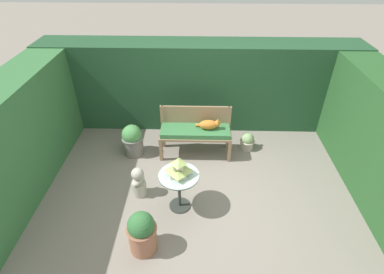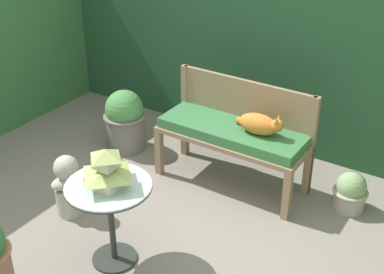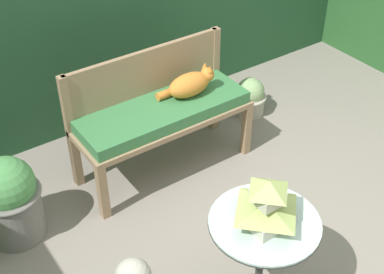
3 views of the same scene
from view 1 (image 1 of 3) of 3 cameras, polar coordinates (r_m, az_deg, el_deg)
name	(u,v)px [view 1 (image 1 of 3)]	position (r m, az deg, el deg)	size (l,w,h in m)	color
ground	(198,194)	(4.99, 1.12, -10.88)	(30.00, 30.00, 0.00)	gray
foliage_hedge_back	(200,85)	(6.35, 1.46, 9.94)	(6.40, 0.75, 1.78)	#234C2D
foliage_hedge_left	(13,143)	(5.34, -30.98, -0.97)	(0.70, 3.50, 1.76)	#38703D
garden_bench	(195,133)	(5.51, 0.64, 0.81)	(1.31, 0.48, 0.57)	#937556
bench_backrest	(196,118)	(5.60, 0.69, 3.61)	(1.31, 0.06, 0.91)	#937556
cat	(209,125)	(5.42, 3.25, 2.38)	(0.45, 0.19, 0.21)	orange
patio_table	(179,182)	(4.46, -2.48, -8.59)	(0.60, 0.60, 0.65)	#2D332D
pagoda_birdhouse	(179,169)	(4.28, -2.56, -6.03)	(0.30, 0.30, 0.28)	beige
garden_bust	(139,182)	(4.90, -10.14, -8.49)	(0.25, 0.32, 0.53)	#B7B2A3
potted_plant_table_near	(142,232)	(4.14, -9.51, -17.47)	(0.41, 0.41, 0.65)	#9E664C
potted_plant_hedge_corner	(133,140)	(5.74, -11.25, -0.55)	(0.41, 0.41, 0.62)	slate
potted_plant_table_far	(247,141)	(5.93, 10.48, -0.80)	(0.29, 0.29, 0.35)	#ADA393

